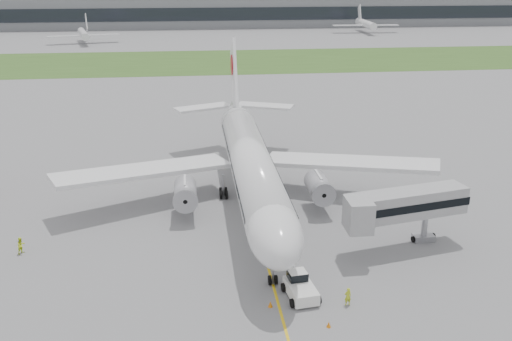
{
  "coord_description": "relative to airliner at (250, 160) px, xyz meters",
  "views": [
    {
      "loc": [
        -7.01,
        -61.07,
        27.93
      ],
      "look_at": [
        0.42,
        2.0,
        5.26
      ],
      "focal_mm": 40.0,
      "sensor_mm": 36.0,
      "label": 1
    }
  ],
  "objects": [
    {
      "name": "ground",
      "position": [
        0.0,
        -4.87,
        -5.66
      ],
      "size": [
        600.0,
        600.0,
        0.0
      ],
      "primitive_type": "plane",
      "color": "gray",
      "rests_on": "ground"
    },
    {
      "name": "apron_markings",
      "position": [
        0.0,
        -9.87,
        -5.66
      ],
      "size": [
        70.0,
        70.0,
        0.04
      ],
      "primitive_type": null,
      "color": "yellow",
      "rests_on": "ground"
    },
    {
      "name": "grass_strip",
      "position": [
        0.0,
        115.13,
        -5.65
      ],
      "size": [
        600.0,
        50.0,
        0.02
      ],
      "primitive_type": "cube",
      "color": "#365821",
      "rests_on": "ground"
    },
    {
      "name": "terminal_building",
      "position": [
        0.0,
        225.0,
        1.34
      ],
      "size": [
        320.0,
        22.3,
        14.0
      ],
      "color": "gray",
      "rests_on": "ground"
    },
    {
      "name": "control_tower",
      "position": [
        -90.0,
        227.13,
        -5.66
      ],
      "size": [
        12.0,
        12.0,
        56.0
      ],
      "primitive_type": null,
      "color": "gray",
      "rests_on": "ground"
    },
    {
      "name": "airliner",
      "position": [
        0.0,
        0.0,
        0.0
      ],
      "size": [
        48.13,
        53.95,
        17.88
      ],
      "color": "white",
      "rests_on": "ground"
    },
    {
      "name": "pushback_tug",
      "position": [
        2.12,
        -22.08,
        -4.72
      ],
      "size": [
        3.14,
        4.27,
        2.05
      ],
      "rotation": [
        0.0,
        0.0,
        0.13
      ],
      "color": "white",
      "rests_on": "ground"
    },
    {
      "name": "jet_bridge",
      "position": [
        14.04,
        -14.13,
        -0.86
      ],
      "size": [
        13.85,
        6.59,
        6.49
      ],
      "rotation": [
        0.0,
        0.0,
        0.21
      ],
      "color": "#9F9FA2",
      "rests_on": "ground"
    },
    {
      "name": "safety_cone_left",
      "position": [
        -0.76,
        -23.58,
        -5.38
      ],
      "size": [
        0.41,
        0.41,
        0.57
      ],
      "primitive_type": "cone",
      "color": "orange",
      "rests_on": "ground"
    },
    {
      "name": "safety_cone_right",
      "position": [
        3.6,
        -27.08,
        -5.4
      ],
      "size": [
        0.38,
        0.38,
        0.52
      ],
      "primitive_type": "cone",
      "color": "orange",
      "rests_on": "ground"
    },
    {
      "name": "ground_crew_near",
      "position": [
        6.0,
        -24.05,
        -4.82
      ],
      "size": [
        0.65,
        0.46,
        1.69
      ],
      "primitive_type": "imported",
      "rotation": [
        0.0,
        0.0,
        3.23
      ],
      "color": "#B6C721",
      "rests_on": "ground"
    },
    {
      "name": "ground_crew_far",
      "position": [
        -24.92,
        -10.74,
        -4.77
      ],
      "size": [
        1.05,
        1.1,
        1.79
      ],
      "primitive_type": "imported",
      "rotation": [
        0.0,
        0.0,
        0.96
      ],
      "color": "#DDF729",
      "rests_on": "ground"
    },
    {
      "name": "distant_aircraft_left",
      "position": [
        -47.13,
        166.02,
        -5.66
      ],
      "size": [
        31.78,
        29.41,
        10.33
      ],
      "primitive_type": null,
      "rotation": [
        0.0,
        0.0,
        0.23
      ],
      "color": "white",
      "rests_on": "ground"
    },
    {
      "name": "distant_aircraft_right",
      "position": [
        73.13,
        190.71,
        -5.66
      ],
      "size": [
        30.84,
        27.48,
        11.4
      ],
      "primitive_type": null,
      "rotation": [
        0.0,
        0.0,
        -0.04
      ],
      "color": "white",
      "rests_on": "ground"
    }
  ]
}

